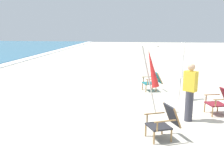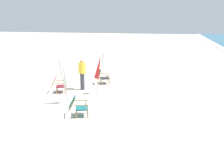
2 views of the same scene
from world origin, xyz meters
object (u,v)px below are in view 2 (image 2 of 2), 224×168
umbrella_furled_white (65,74)px  person_near_chairs (82,74)px  beach_chair_front_left (77,106)px  beach_chair_front_right (102,76)px  beach_chair_back_left (58,84)px  umbrella_furled_red (99,67)px

umbrella_furled_white → person_near_chairs: (-2.31, 0.09, -0.52)m
beach_chair_front_left → beach_chair_front_right: size_ratio=1.02×
beach_chair_back_left → beach_chair_front_left: bearing=33.8°
umbrella_furled_red → person_near_chairs: size_ratio=1.27×
beach_chair_back_left → person_near_chairs: bearing=124.0°
beach_chair_back_left → umbrella_furled_white: 2.09m
beach_chair_front_left → umbrella_furled_red: bearing=176.2°
beach_chair_front_right → person_near_chairs: 1.56m
beach_chair_front_left → umbrella_furled_white: umbrella_furled_white is taller
beach_chair_front_left → person_near_chairs: (-3.55, -0.83, 0.41)m
person_near_chairs → beach_chair_front_right: bearing=149.0°
beach_chair_front_left → beach_chair_front_right: bearing=-179.3°
beach_chair_back_left → umbrella_furled_white: umbrella_furled_white is taller
umbrella_furled_white → umbrella_furled_red: 1.97m
umbrella_furled_red → beach_chair_back_left: bearing=-89.0°
beach_chair_back_left → umbrella_furled_white: (1.59, 0.98, 0.94)m
beach_chair_front_left → umbrella_furled_red: 3.02m
beach_chair_back_left → umbrella_furled_white: size_ratio=0.41×
beach_chair_front_left → umbrella_furled_white: 1.81m
beach_chair_front_right → umbrella_furled_white: umbrella_furled_white is taller
beach_chair_front_right → person_near_chairs: size_ratio=0.53×
beach_chair_back_left → umbrella_furled_white: bearing=31.6°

